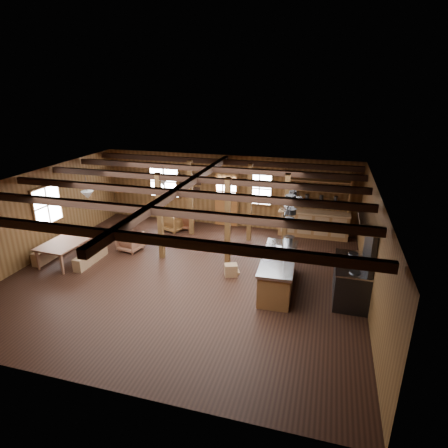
# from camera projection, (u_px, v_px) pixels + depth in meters

# --- Properties ---
(room) EXTENTS (10.04, 9.04, 2.84)m
(room) POSITION_uv_depth(u_px,v_px,m) (184.00, 232.00, 10.51)
(room) COLOR black
(room) RESTS_ON ground
(ceiling_joists) EXTENTS (9.80, 8.82, 0.18)m
(ceiling_joists) POSITION_uv_depth(u_px,v_px,m) (185.00, 186.00, 10.22)
(ceiling_joists) COLOR black
(ceiling_joists) RESTS_ON ceiling
(timber_posts) EXTENTS (3.95, 2.35, 2.80)m
(timber_posts) POSITION_uv_depth(u_px,v_px,m) (222.00, 211.00, 12.25)
(timber_posts) COLOR #4A2D15
(timber_posts) RESTS_ON floor
(back_door) EXTENTS (1.02, 0.08, 2.15)m
(back_door) POSITION_uv_depth(u_px,v_px,m) (226.00, 204.00, 14.71)
(back_door) COLOR brown
(back_door) RESTS_ON floor
(window_back_left) EXTENTS (1.32, 0.06, 1.32)m
(window_back_left) POSITION_uv_depth(u_px,v_px,m) (164.00, 182.00, 15.13)
(window_back_left) COLOR white
(window_back_left) RESTS_ON wall_back
(window_back_right) EXTENTS (1.02, 0.06, 1.32)m
(window_back_right) POSITION_uv_depth(u_px,v_px,m) (259.00, 189.00, 14.13)
(window_back_right) COLOR white
(window_back_right) RESTS_ON wall_back
(window_left) EXTENTS (0.14, 1.24, 1.32)m
(window_left) POSITION_uv_depth(u_px,v_px,m) (47.00, 205.00, 12.16)
(window_left) COLOR white
(window_left) RESTS_ON wall_back
(notice_boards) EXTENTS (1.08, 0.03, 0.90)m
(notice_boards) POSITION_uv_depth(u_px,v_px,m) (190.00, 183.00, 14.83)
(notice_boards) COLOR beige
(notice_boards) RESTS_ON wall_back
(back_counter) EXTENTS (2.55, 0.60, 2.45)m
(back_counter) POSITION_uv_depth(u_px,v_px,m) (314.00, 221.00, 13.71)
(back_counter) COLOR brown
(back_counter) RESTS_ON floor
(pendant_lamps) EXTENTS (1.86, 2.36, 0.66)m
(pendant_lamps) POSITION_uv_depth(u_px,v_px,m) (128.00, 188.00, 11.69)
(pendant_lamps) COLOR #2A2B2D
(pendant_lamps) RESTS_ON ceiling
(pot_rack) EXTENTS (0.46, 3.00, 0.45)m
(pot_rack) POSITION_uv_depth(u_px,v_px,m) (291.00, 207.00, 9.73)
(pot_rack) COLOR #2A2B2D
(pot_rack) RESTS_ON ceiling
(kitchen_island) EXTENTS (0.97, 2.53, 1.20)m
(kitchen_island) POSITION_uv_depth(u_px,v_px,m) (278.00, 272.00, 10.23)
(kitchen_island) COLOR brown
(kitchen_island) RESTS_ON floor
(step_stool) EXTENTS (0.49, 0.43, 0.37)m
(step_stool) POSITION_uv_depth(u_px,v_px,m) (231.00, 270.00, 10.96)
(step_stool) COLOR brown
(step_stool) RESTS_ON floor
(commercial_range) EXTENTS (0.90, 1.75, 2.16)m
(commercial_range) POSITION_uv_depth(u_px,v_px,m) (354.00, 275.00, 9.62)
(commercial_range) COLOR #2A2B2D
(commercial_range) RESTS_ON floor
(dining_table) EXTENTS (1.20, 2.02, 0.69)m
(dining_table) POSITION_uv_depth(u_px,v_px,m) (71.00, 250.00, 11.89)
(dining_table) COLOR brown
(dining_table) RESTS_ON floor
(bench_wall) EXTENTS (0.29, 1.52, 0.42)m
(bench_wall) POSITION_uv_depth(u_px,v_px,m) (52.00, 251.00, 12.13)
(bench_wall) COLOR brown
(bench_wall) RESTS_ON floor
(bench_aisle) EXTENTS (0.27, 1.47, 0.40)m
(bench_aisle) POSITION_uv_depth(u_px,v_px,m) (91.00, 257.00, 11.76)
(bench_aisle) COLOR brown
(bench_aisle) RESTS_ON floor
(armchair_a) EXTENTS (0.88, 0.90, 0.72)m
(armchair_a) POSITION_uv_depth(u_px,v_px,m) (183.00, 219.00, 14.60)
(armchair_a) COLOR brown
(armchair_a) RESTS_ON floor
(armchair_b) EXTENTS (0.98, 0.99, 0.71)m
(armchair_b) POSITION_uv_depth(u_px,v_px,m) (174.00, 221.00, 14.38)
(armchair_b) COLOR brown
(armchair_b) RESTS_ON floor
(armchair_c) EXTENTS (0.81, 0.82, 0.65)m
(armchair_c) POSITION_uv_depth(u_px,v_px,m) (131.00, 241.00, 12.63)
(armchair_c) COLOR brown
(armchair_c) RESTS_ON floor
(counter_pot) EXTENTS (0.33, 0.33, 0.20)m
(counter_pot) POSITION_uv_depth(u_px,v_px,m) (289.00, 240.00, 10.90)
(counter_pot) COLOR silver
(counter_pot) RESTS_ON kitchen_island
(bowl) EXTENTS (0.26, 0.26, 0.06)m
(bowl) POSITION_uv_depth(u_px,v_px,m) (278.00, 248.00, 10.54)
(bowl) COLOR silver
(bowl) RESTS_ON kitchen_island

